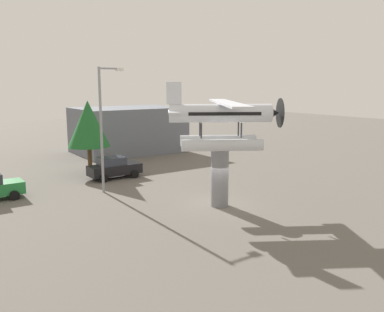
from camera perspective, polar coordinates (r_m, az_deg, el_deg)
ground_plane at (r=25.70m, az=3.87°, el=-6.97°), size 140.00×140.00×0.00m
display_pedestal at (r=25.23m, az=3.91°, el=-3.01°), size 1.10×1.10×3.64m
floatplane_monument at (r=24.69m, az=4.31°, el=4.91°), size 7.02×9.45×4.00m
car_mid_black at (r=33.37m, az=-10.91°, el=-1.60°), size 4.20×2.02×1.76m
streetlight_primary at (r=28.64m, az=-12.34°, el=4.76°), size 1.84×0.28×8.67m
storefront_building at (r=46.00m, az=-8.95°, el=3.66°), size 11.22×7.86×4.98m
tree_east at (r=34.97m, az=-14.37°, el=4.39°), size 3.48×3.48×6.20m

